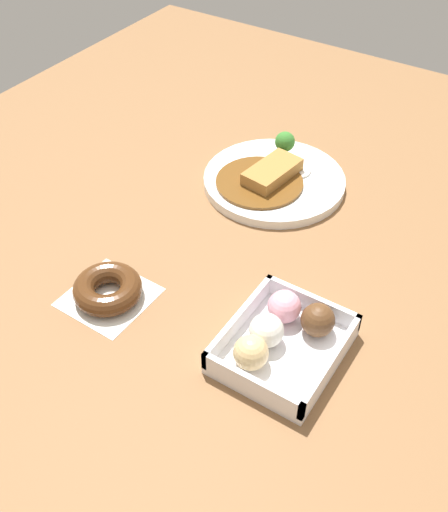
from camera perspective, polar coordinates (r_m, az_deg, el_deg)
ground_plane at (r=1.03m, az=3.99°, el=0.81°), size 1.60×1.60×0.00m
curry_plate at (r=1.17m, az=4.68°, el=7.33°), size 0.27×0.27×0.07m
donut_box at (r=0.87m, az=5.46°, el=-7.65°), size 0.18×0.15×0.06m
chocolate_ring_donut at (r=0.95m, az=-10.91°, el=-3.10°), size 0.13×0.13×0.04m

